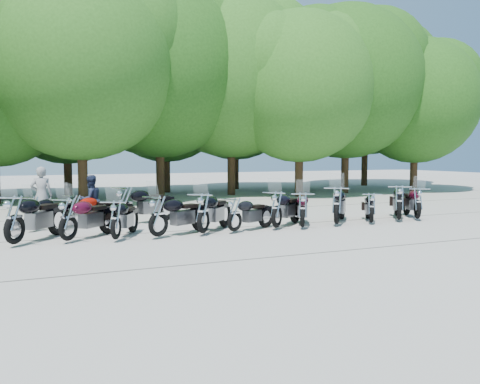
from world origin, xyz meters
name	(u,v)px	position (x,y,z in m)	size (l,w,h in m)	color
ground	(261,234)	(0.00, 0.00, 0.00)	(90.00, 90.00, 0.00)	gray
tree_3	(80,64)	(-3.57, 11.24, 6.32)	(8.70, 8.70, 10.67)	#3A2614
tree_4	(159,69)	(0.54, 13.09, 6.64)	(9.13, 9.13, 11.20)	#3A2614
tree_5	(231,75)	(4.61, 13.20, 6.57)	(9.04, 9.04, 11.10)	#3A2614
tree_6	(300,87)	(7.55, 10.82, 5.81)	(8.00, 8.00, 9.82)	#3A2614
tree_7	(346,82)	(11.20, 11.78, 6.39)	(8.79, 8.79, 10.79)	#3A2614
tree_8	(415,101)	(15.83, 11.20, 5.47)	(7.53, 7.53, 9.25)	#3A2614
tree_11	(66,94)	(-3.76, 16.43, 5.49)	(7.56, 7.56, 9.28)	#3A2614
tree_12	(166,95)	(1.80, 16.47, 5.72)	(7.88, 7.88, 9.67)	#3A2614
tree_13	(235,95)	(6.69, 17.47, 6.04)	(8.31, 8.31, 10.20)	#3A2614
tree_14	(300,99)	(10.68, 16.09, 5.83)	(8.02, 8.02, 9.84)	#3A2614
tree_15	(366,87)	(16.61, 17.02, 7.03)	(9.67, 9.67, 11.86)	#3A2614
motorcycle_0	(14,218)	(-6.41, 0.64, 0.72)	(0.77, 2.55, 1.44)	black
motorcycle_1	(68,218)	(-5.16, 0.65, 0.66)	(0.71, 2.33, 1.32)	#3F081C
motorcycle_2	(116,218)	(-4.00, 0.39, 0.61)	(0.66, 2.17, 1.23)	black
motorcycle_3	(158,215)	(-2.88, 0.37, 0.66)	(0.71, 2.33, 1.32)	black
motorcycle_4	(203,212)	(-1.60, 0.41, 0.68)	(0.73, 2.40, 1.35)	black
motorcycle_5	(235,213)	(-0.64, 0.42, 0.58)	(0.62, 2.05, 1.16)	black
motorcycle_6	(277,208)	(0.78, 0.54, 0.66)	(0.71, 2.34, 1.32)	black
motorcycle_7	(303,208)	(1.56, 0.34, 0.64)	(0.68, 2.25, 1.27)	#3A0718
motorcycle_8	(337,204)	(2.88, 0.46, 0.71)	(0.77, 2.51, 1.42)	black
motorcycle_9	(371,207)	(4.15, 0.37, 0.58)	(0.62, 2.05, 1.16)	black
motorcycle_10	(399,201)	(5.39, 0.49, 0.70)	(0.75, 2.47, 1.40)	black
motorcycle_11	(418,202)	(6.17, 0.48, 0.64)	(0.69, 2.28, 1.29)	#330715
motorcycle_12	(32,212)	(-5.94, 3.06, 0.59)	(0.63, 2.09, 1.18)	black
motorcycle_13	(75,210)	(-4.74, 3.23, 0.59)	(0.63, 2.08, 1.17)	#9C1005
motorcycle_14	(125,204)	(-3.21, 3.21, 0.70)	(0.76, 2.49, 1.41)	black
rider_0	(42,195)	(-5.61, 4.75, 0.94)	(0.68, 0.45, 1.88)	gray
rider_1	(91,200)	(-4.17, 4.01, 0.80)	(0.78, 0.61, 1.60)	#1E253E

